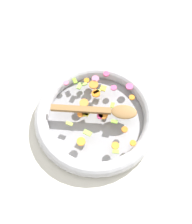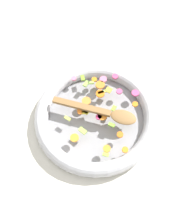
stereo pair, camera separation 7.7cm
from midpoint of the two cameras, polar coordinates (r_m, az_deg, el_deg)
ground_plane at (r=0.82m, az=-2.70°, el=-1.91°), size 4.00×4.00×0.00m
skillet at (r=0.80m, az=-2.76°, el=-1.21°), size 0.45×0.45×0.05m
chopped_vegetables at (r=0.78m, az=-2.06°, el=1.95°), size 0.34×0.27×0.01m
wooden_spoon at (r=0.76m, az=-0.98°, el=0.08°), size 0.11×0.30×0.01m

